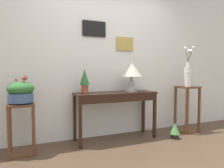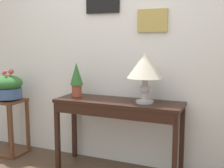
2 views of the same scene
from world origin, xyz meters
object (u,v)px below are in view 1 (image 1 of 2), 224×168
Objects in this scene: pedestal_stand_left at (22,129)px; pedestal_stand_right at (187,109)px; flower_vase_tall_right at (188,73)px; table_lamp at (131,70)px; potted_plant_on_console at (85,80)px; console_table at (116,99)px; planter_bowl_wide_left at (21,92)px; potted_plant_floor at (175,130)px.

pedestal_stand_right is (2.80, -0.05, 0.08)m from pedestal_stand_left.
table_lamp is at bearing 174.85° from flower_vase_tall_right.
potted_plant_on_console is 0.45× the size of pedestal_stand_right.
console_table is at bearing 0.97° from pedestal_stand_left.
planter_bowl_wide_left is at bearing 178.98° from pedestal_stand_right.
flower_vase_tall_right is (2.80, -0.05, 0.74)m from pedestal_stand_left.
console_table is 1.46m from flower_vase_tall_right.
table_lamp is 1.93× the size of potted_plant_floor.
potted_plant_on_console reaches higher than pedestal_stand_left.
planter_bowl_wide_left is 2.83m from pedestal_stand_right.
potted_plant_on_console is at bearing 173.52° from console_table.
pedestal_stand_left is at bearing 152.52° from planter_bowl_wide_left.
potted_plant_floor is (-0.48, -0.25, -0.27)m from pedestal_stand_right.
console_table reaches higher than pedestal_stand_left.
pedestal_stand_right is at bearing -3.94° from potted_plant_on_console.
console_table is at bearing 160.55° from potted_plant_floor.
pedestal_stand_left is at bearing -179.03° from console_table.
planter_bowl_wide_left is (0.00, -0.00, 0.50)m from pedestal_stand_left.
planter_bowl_wide_left reaches higher than potted_plant_floor.
pedestal_stand_left is (-0.89, -0.08, -0.64)m from potted_plant_on_console.
console_table is 1.83× the size of flower_vase_tall_right.
potted_plant_on_console is 1.91m from flower_vase_tall_right.
console_table is at bearing -175.03° from table_lamp.
table_lamp reaches higher than potted_plant_floor.
table_lamp is 1.86m from pedestal_stand_left.
planter_bowl_wide_left is 2.81m from flower_vase_tall_right.
potted_plant_on_console is 0.91m from planter_bowl_wide_left.
potted_plant_on_console is at bearing 176.00° from flower_vase_tall_right.
pedestal_stand_left is (-1.40, -0.02, -0.33)m from console_table.
flower_vase_tall_right is (1.40, -0.08, 0.41)m from console_table.
planter_bowl_wide_left is (-1.68, -0.05, -0.29)m from table_lamp.
planter_bowl_wide_left is at bearing -178.35° from table_lamp.
console_table is 3.55× the size of potted_plant_on_console.
flower_vase_tall_right is at bearing -1.07° from pedestal_stand_left.
pedestal_stand_left is 0.94× the size of flower_vase_tall_right.
potted_plant_on_console reaches higher than pedestal_stand_right.
table_lamp reaches higher than planter_bowl_wide_left.
potted_plant_on_console reaches higher than planter_bowl_wide_left.
planter_bowl_wide_left reaches higher than pedestal_stand_right.
console_table is 5.07× the size of potted_plant_floor.
pedestal_stand_right is 1.15× the size of flower_vase_tall_right.
flower_vase_tall_right is at bearing 27.30° from potted_plant_floor.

